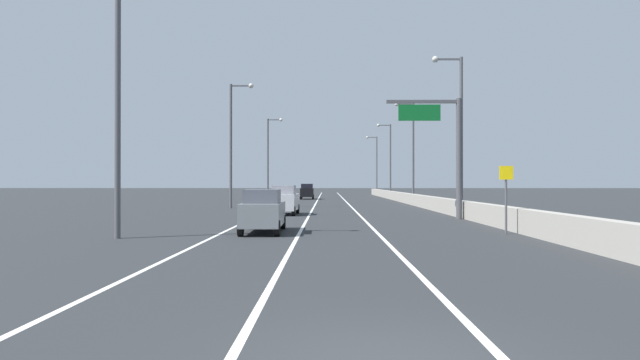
% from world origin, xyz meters
% --- Properties ---
extents(ground_plane, '(320.00, 320.00, 0.00)m').
position_xyz_m(ground_plane, '(0.00, 64.00, 0.00)').
color(ground_plane, '#26282B').
extents(lane_stripe_left, '(0.16, 130.00, 0.00)m').
position_xyz_m(lane_stripe_left, '(-5.50, 55.00, 0.00)').
color(lane_stripe_left, silver).
rests_on(lane_stripe_left, ground_plane).
extents(lane_stripe_center, '(0.16, 130.00, 0.00)m').
position_xyz_m(lane_stripe_center, '(-2.00, 55.00, 0.00)').
color(lane_stripe_center, silver).
rests_on(lane_stripe_center, ground_plane).
extents(lane_stripe_right, '(0.16, 130.00, 0.00)m').
position_xyz_m(lane_stripe_right, '(1.50, 55.00, 0.00)').
color(lane_stripe_right, silver).
rests_on(lane_stripe_right, ground_plane).
extents(jersey_barrier_right, '(0.60, 120.00, 1.10)m').
position_xyz_m(jersey_barrier_right, '(8.03, 40.00, 0.55)').
color(jersey_barrier_right, '#9E998E').
rests_on(jersey_barrier_right, ground_plane).
extents(overhead_sign_gantry, '(4.68, 0.36, 7.50)m').
position_xyz_m(overhead_sign_gantry, '(6.69, 27.68, 4.73)').
color(overhead_sign_gantry, '#47474C').
rests_on(overhead_sign_gantry, ground_plane).
extents(speed_advisory_sign, '(0.60, 0.11, 3.00)m').
position_xyz_m(speed_advisory_sign, '(7.13, 17.65, 1.76)').
color(speed_advisory_sign, '#4C4C51').
rests_on(speed_advisory_sign, ground_plane).
extents(lamp_post_right_second, '(2.14, 0.44, 11.08)m').
position_xyz_m(lamp_post_right_second, '(8.33, 31.90, 6.30)').
color(lamp_post_right_second, '#4C4C51').
rests_on(lamp_post_right_second, ground_plane).
extents(lamp_post_right_third, '(2.14, 0.44, 11.08)m').
position_xyz_m(lamp_post_right_third, '(8.44, 54.29, 6.30)').
color(lamp_post_right_third, '#4C4C51').
rests_on(lamp_post_right_third, ground_plane).
extents(lamp_post_right_fourth, '(2.14, 0.44, 11.08)m').
position_xyz_m(lamp_post_right_fourth, '(8.47, 76.69, 6.30)').
color(lamp_post_right_fourth, '#4C4C51').
rests_on(lamp_post_right_fourth, ground_plane).
extents(lamp_post_right_fifth, '(2.14, 0.44, 11.08)m').
position_xyz_m(lamp_post_right_fifth, '(8.42, 99.09, 6.30)').
color(lamp_post_right_fifth, '#4C4C51').
rests_on(lamp_post_right_fifth, ground_plane).
extents(lamp_post_left_near, '(2.14, 0.44, 11.08)m').
position_xyz_m(lamp_post_left_near, '(-9.03, 15.50, 6.30)').
color(lamp_post_left_near, '#4C4C51').
rests_on(lamp_post_left_near, ground_plane).
extents(lamp_post_left_mid, '(2.14, 0.44, 11.08)m').
position_xyz_m(lamp_post_left_mid, '(-9.07, 42.38, 6.30)').
color(lamp_post_left_mid, '#4C4C51').
rests_on(lamp_post_left_mid, ground_plane).
extents(lamp_post_left_far, '(2.14, 0.44, 11.08)m').
position_xyz_m(lamp_post_left_far, '(-8.64, 69.25, 6.30)').
color(lamp_post_left_far, '#4C4C51').
rests_on(lamp_post_left_far, ground_plane).
extents(car_silver_0, '(1.91, 4.29, 2.06)m').
position_xyz_m(car_silver_0, '(-3.77, 32.32, 1.02)').
color(car_silver_0, '#B7B7BC').
rests_on(car_silver_0, ground_plane).
extents(car_gray_1, '(1.83, 4.68, 1.96)m').
position_xyz_m(car_gray_1, '(-3.65, 18.19, 0.98)').
color(car_gray_1, slate).
rests_on(car_gray_1, ground_plane).
extents(car_black_2, '(1.87, 4.49, 2.11)m').
position_xyz_m(car_black_2, '(-3.50, 69.32, 1.05)').
color(car_black_2, black).
rests_on(car_black_2, ground_plane).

